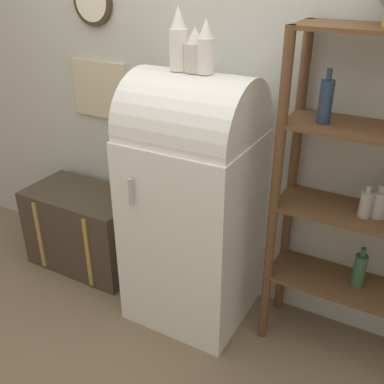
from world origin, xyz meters
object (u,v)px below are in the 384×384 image
at_px(refrigerator, 193,199).
at_px(vase_center, 195,51).
at_px(vase_right, 206,48).
at_px(suitcase_trunk, 86,229).
at_px(vase_left, 179,41).

relative_size(refrigerator, vase_center, 7.13).
relative_size(refrigerator, vase_right, 5.86).
bearing_deg(vase_center, suitcase_trunk, 177.17).
height_order(suitcase_trunk, vase_center, vase_center).
bearing_deg(refrigerator, suitcase_trunk, 177.09).
relative_size(vase_left, vase_right, 1.19).
bearing_deg(suitcase_trunk, vase_center, -2.83).
distance_m(vase_left, vase_center, 0.10).
bearing_deg(refrigerator, vase_right, -9.78).
height_order(refrigerator, suitcase_trunk, refrigerator).
xyz_separation_m(refrigerator, suitcase_trunk, (-0.89, 0.05, -0.49)).
distance_m(suitcase_trunk, vase_left, 1.57).
height_order(suitcase_trunk, vase_left, vase_left).
xyz_separation_m(vase_center, vase_right, (0.07, -0.01, 0.02)).
height_order(vase_left, vase_right, vase_left).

